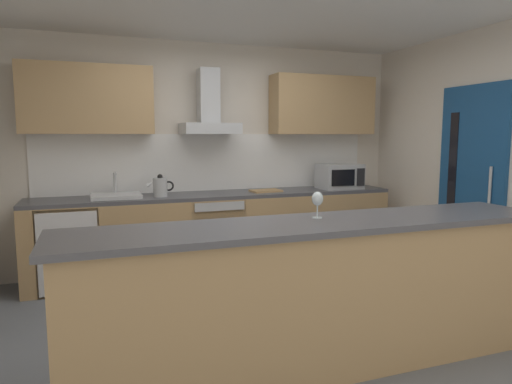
# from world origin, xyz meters

# --- Properties ---
(ground) EXTENTS (5.62, 4.86, 0.02)m
(ground) POSITION_xyz_m (0.00, 0.00, -0.01)
(ground) COLOR slate
(wall_back) EXTENTS (5.62, 0.12, 2.60)m
(wall_back) POSITION_xyz_m (0.00, 1.99, 1.30)
(wall_back) COLOR silver
(wall_back) RESTS_ON ground
(wall_right) EXTENTS (0.12, 4.86, 2.60)m
(wall_right) POSITION_xyz_m (2.37, 0.00, 1.30)
(wall_right) COLOR silver
(wall_right) RESTS_ON ground
(backsplash_tile) EXTENTS (3.92, 0.02, 0.66)m
(backsplash_tile) POSITION_xyz_m (0.00, 1.92, 1.23)
(backsplash_tile) COLOR white
(counter_back) EXTENTS (4.06, 0.60, 0.90)m
(counter_back) POSITION_xyz_m (0.00, 1.61, 0.45)
(counter_back) COLOR tan
(counter_back) RESTS_ON ground
(counter_island) EXTENTS (3.31, 0.64, 1.00)m
(counter_island) POSITION_xyz_m (0.03, -0.72, 0.50)
(counter_island) COLOR tan
(counter_island) RESTS_ON ground
(upper_cabinets) EXTENTS (4.01, 0.32, 0.70)m
(upper_cabinets) POSITION_xyz_m (0.00, 1.76, 1.91)
(upper_cabinets) COLOR tan
(side_door) EXTENTS (0.08, 0.85, 2.05)m
(side_door) POSITION_xyz_m (2.29, 0.30, 1.03)
(side_door) COLOR navy
(side_door) RESTS_ON ground
(oven) EXTENTS (0.60, 0.62, 0.80)m
(oven) POSITION_xyz_m (-0.09, 1.58, 0.46)
(oven) COLOR slate
(oven) RESTS_ON ground
(refrigerator) EXTENTS (0.58, 0.60, 0.85)m
(refrigerator) POSITION_xyz_m (-1.59, 1.58, 0.43)
(refrigerator) COLOR white
(refrigerator) RESTS_ON ground
(microwave) EXTENTS (0.50, 0.38, 0.30)m
(microwave) POSITION_xyz_m (1.50, 1.56, 1.05)
(microwave) COLOR #B7BABC
(microwave) RESTS_ON counter_back
(sink) EXTENTS (0.50, 0.40, 0.26)m
(sink) POSITION_xyz_m (-1.12, 1.59, 0.93)
(sink) COLOR silver
(sink) RESTS_ON counter_back
(kettle) EXTENTS (0.29, 0.15, 0.24)m
(kettle) POSITION_xyz_m (-0.67, 1.55, 1.01)
(kettle) COLOR #B7BABC
(kettle) RESTS_ON counter_back
(range_hood) EXTENTS (0.62, 0.45, 0.72)m
(range_hood) POSITION_xyz_m (-0.09, 1.71, 1.79)
(range_hood) COLOR #B7BABC
(wine_glass) EXTENTS (0.08, 0.08, 0.18)m
(wine_glass) POSITION_xyz_m (0.06, -0.61, 1.12)
(wine_glass) COLOR silver
(wine_glass) RESTS_ON counter_island
(chopping_board) EXTENTS (0.36, 0.25, 0.02)m
(chopping_board) POSITION_xyz_m (0.53, 1.56, 0.91)
(chopping_board) COLOR tan
(chopping_board) RESTS_ON counter_back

